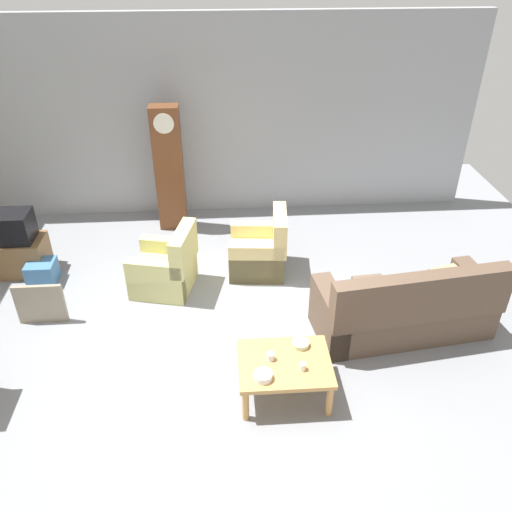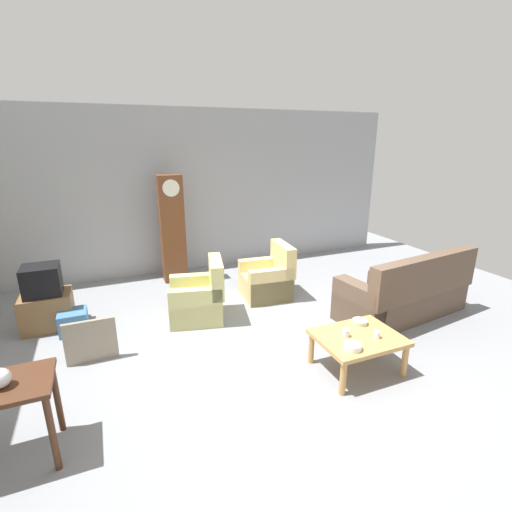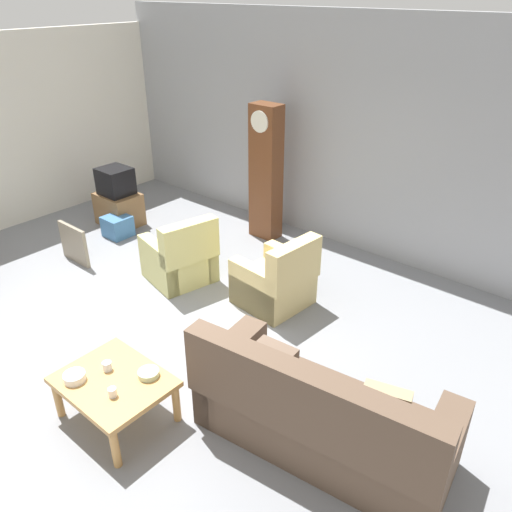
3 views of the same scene
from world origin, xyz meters
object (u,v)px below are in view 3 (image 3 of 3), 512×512
(armchair_olive_far, at_px, (276,282))
(tv_crt, at_px, (115,181))
(couch_floral, at_px, (320,417))
(bowl_shallow_green, at_px, (149,373))
(storage_box_blue, at_px, (118,226))
(armchair_olive_near, at_px, (181,259))
(grandfather_clock, at_px, (266,173))
(cup_blue_rimmed, at_px, (107,366))
(tv_stand_cabinet, at_px, (119,209))
(coffee_table_wood, at_px, (114,385))
(framed_picture_leaning, at_px, (74,244))
(bowl_white_stacked, at_px, (75,377))
(cup_white_porcelain, at_px, (112,392))

(armchair_olive_far, bearing_deg, tv_crt, 176.44)
(couch_floral, distance_m, bowl_shallow_green, 1.51)
(tv_crt, bearing_deg, storage_box_blue, -41.06)
(armchair_olive_far, height_order, storage_box_blue, armchair_olive_far)
(armchair_olive_near, height_order, bowl_shallow_green, armchair_olive_near)
(grandfather_clock, bearing_deg, armchair_olive_near, -89.34)
(armchair_olive_near, xyz_separation_m, grandfather_clock, (-0.02, 1.76, 0.70))
(tv_crt, height_order, cup_blue_rimmed, tv_crt)
(armchair_olive_near, relative_size, tv_stand_cabinet, 1.38)
(bowl_shallow_green, bearing_deg, armchair_olive_far, 97.11)
(couch_floral, relative_size, coffee_table_wood, 2.29)
(armchair_olive_far, distance_m, coffee_table_wood, 2.37)
(armchair_olive_far, bearing_deg, grandfather_clock, 133.22)
(armchair_olive_near, xyz_separation_m, tv_crt, (-2.09, 0.56, 0.43))
(armchair_olive_far, xyz_separation_m, bowl_shallow_green, (0.27, -2.13, 0.16))
(couch_floral, bearing_deg, framed_picture_leaning, 173.38)
(tv_crt, bearing_deg, grandfather_clock, 30.14)
(armchair_olive_near, relative_size, bowl_shallow_green, 5.03)
(tv_stand_cabinet, distance_m, cup_blue_rimmed, 4.18)
(coffee_table_wood, bearing_deg, cup_blue_rimmed, 161.99)
(storage_box_blue, relative_size, bowl_shallow_green, 2.02)
(grandfather_clock, height_order, framed_picture_leaning, grandfather_clock)
(couch_floral, xyz_separation_m, tv_stand_cabinet, (-5.02, 1.70, -0.09))
(framed_picture_leaning, bearing_deg, storage_box_blue, 105.31)
(armchair_olive_near, relative_size, storage_box_blue, 2.49)
(tv_crt, height_order, bowl_white_stacked, tv_crt)
(armchair_olive_near, height_order, framed_picture_leaning, armchair_olive_near)
(armchair_olive_near, bearing_deg, cup_white_porcelain, -54.19)
(armchair_olive_far, xyz_separation_m, tv_crt, (-3.39, 0.21, 0.43))
(grandfather_clock, bearing_deg, couch_floral, -44.46)
(bowl_shallow_green, bearing_deg, storage_box_blue, 148.34)
(grandfather_clock, bearing_deg, coffee_table_wood, -69.72)
(framed_picture_leaning, relative_size, cup_white_porcelain, 7.41)
(armchair_olive_far, distance_m, bowl_shallow_green, 2.16)
(tv_stand_cabinet, height_order, cup_blue_rimmed, cup_blue_rimmed)
(cup_blue_rimmed, xyz_separation_m, bowl_shallow_green, (0.34, 0.19, -0.01))
(framed_picture_leaning, relative_size, storage_box_blue, 1.59)
(couch_floral, xyz_separation_m, cup_blue_rimmed, (-1.70, -0.83, 0.13))
(storage_box_blue, xyz_separation_m, bowl_shallow_green, (3.32, -2.05, 0.31))
(tv_crt, relative_size, cup_white_porcelain, 5.92)
(tv_stand_cabinet, xyz_separation_m, bowl_shallow_green, (3.66, -2.34, 0.21))
(grandfather_clock, bearing_deg, bowl_shallow_green, -65.81)
(couch_floral, xyz_separation_m, storage_box_blue, (-4.68, 1.40, -0.19))
(armchair_olive_near, xyz_separation_m, bowl_shallow_green, (1.57, -1.78, 0.16))
(tv_stand_cabinet, xyz_separation_m, cup_white_porcelain, (3.63, -2.69, 0.22))
(armchair_olive_near, bearing_deg, storage_box_blue, 171.40)
(tv_crt, bearing_deg, cup_white_porcelain, -36.60)
(armchair_olive_far, height_order, cup_white_porcelain, armchair_olive_far)
(cup_blue_rimmed, bearing_deg, coffee_table_wood, -18.01)
(couch_floral, height_order, bowl_white_stacked, couch_floral)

